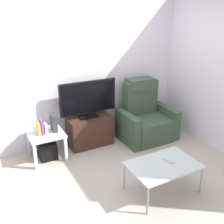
# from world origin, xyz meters

# --- Properties ---
(ground_plane) EXTENTS (6.40, 6.40, 0.00)m
(ground_plane) POSITION_xyz_m (0.00, 0.00, 0.00)
(ground_plane) COLOR #B2A899
(wall_back) EXTENTS (6.40, 0.06, 2.60)m
(wall_back) POSITION_xyz_m (0.00, 1.13, 1.30)
(wall_back) COLOR silver
(wall_back) RESTS_ON ground
(wall_side) EXTENTS (0.06, 4.48, 2.60)m
(wall_side) POSITION_xyz_m (1.88, 0.00, 1.30)
(wall_side) COLOR silver
(wall_side) RESTS_ON ground
(tv_stand) EXTENTS (0.75, 0.41, 0.52)m
(tv_stand) POSITION_xyz_m (-0.01, 0.87, 0.26)
(tv_stand) COLOR #3D2319
(tv_stand) RESTS_ON ground
(television) EXTENTS (1.00, 0.20, 0.64)m
(television) POSITION_xyz_m (-0.01, 0.88, 0.86)
(television) COLOR black
(television) RESTS_ON tv_stand
(recliner_armchair) EXTENTS (0.98, 0.78, 1.08)m
(recliner_armchair) POSITION_xyz_m (1.02, 0.64, 0.37)
(recliner_armchair) COLOR #384C38
(recliner_armchair) RESTS_ON ground
(side_table) EXTENTS (0.54, 0.54, 0.45)m
(side_table) POSITION_xyz_m (-0.80, 0.76, 0.38)
(side_table) COLOR silver
(side_table) RESTS_ON ground
(subwoofer_box) EXTENTS (0.28, 0.28, 0.28)m
(subwoofer_box) POSITION_xyz_m (-0.80, 0.76, 0.14)
(subwoofer_box) COLOR black
(subwoofer_box) RESTS_ON ground
(book_leftmost) EXTENTS (0.04, 0.12, 0.21)m
(book_leftmost) POSITION_xyz_m (-0.90, 0.74, 0.56)
(book_leftmost) COLOR gold
(book_leftmost) RESTS_ON side_table
(book_middle) EXTENTS (0.04, 0.13, 0.24)m
(book_middle) POSITION_xyz_m (-0.85, 0.74, 0.57)
(book_middle) COLOR purple
(book_middle) RESTS_ON side_table
(book_rightmost) EXTENTS (0.04, 0.12, 0.17)m
(book_rightmost) POSITION_xyz_m (-0.80, 0.74, 0.54)
(book_rightmost) COLOR white
(book_rightmost) RESTS_ON side_table
(game_console) EXTENTS (0.07, 0.20, 0.28)m
(game_console) POSITION_xyz_m (-0.66, 0.77, 0.59)
(game_console) COLOR #333338
(game_console) RESTS_ON side_table
(coffee_table) EXTENTS (0.90, 0.60, 0.41)m
(coffee_table) POSITION_xyz_m (0.32, -0.77, 0.39)
(coffee_table) COLOR #B2C6C1
(coffee_table) RESTS_ON ground
(cell_phone) EXTENTS (0.09, 0.16, 0.01)m
(cell_phone) POSITION_xyz_m (0.43, -0.74, 0.42)
(cell_phone) COLOR #B7B7BC
(cell_phone) RESTS_ON coffee_table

